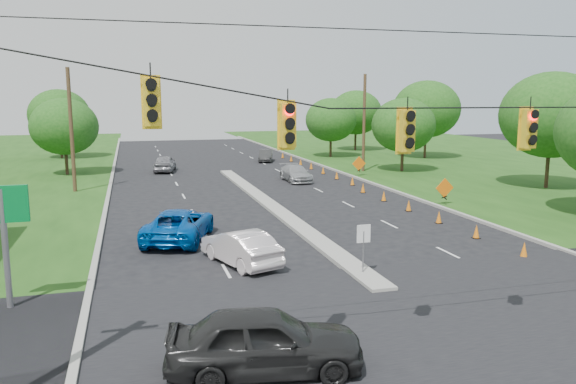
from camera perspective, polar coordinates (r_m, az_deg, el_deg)
name	(u,v)px	position (r m, az deg, el deg)	size (l,w,h in m)	color
ground	(446,339)	(17.24, 15.74, -14.22)	(160.00, 160.00, 0.00)	black
cross_street	(446,339)	(17.24, 15.74, -14.22)	(160.00, 14.00, 0.02)	black
curb_left	(109,191)	(43.92, -17.68, 0.13)	(0.25, 110.00, 0.16)	gray
curb_right	(360,180)	(47.67, 7.35, 1.21)	(0.25, 110.00, 0.16)	gray
median	(270,206)	(36.05, -1.87, -1.40)	(1.00, 34.00, 0.18)	gray
median_sign	(363,240)	(21.81, 7.68, -4.82)	(0.55, 0.06, 2.05)	gray
signal_span	(474,172)	(15.08, 18.40, 1.92)	(25.60, 0.32, 9.00)	#422D1C
utility_pole_far_left	(71,131)	(43.61, -21.15, 5.83)	(0.28, 0.28, 9.00)	#422D1C
utility_pole_far_right	(364,123)	(52.77, 7.73, 6.92)	(0.28, 0.28, 9.00)	#422D1C
cone_1	(524,250)	(26.46, 22.86, -5.42)	(0.32, 0.32, 0.70)	orange
cone_2	(476,231)	(29.18, 18.59, -3.82)	(0.32, 0.32, 0.70)	orange
cone_3	(439,217)	(32.05, 15.08, -2.48)	(0.32, 0.32, 0.70)	orange
cone_4	(409,206)	(35.04, 12.16, -1.35)	(0.32, 0.32, 0.70)	orange
cone_5	(384,196)	(38.11, 9.71, -0.40)	(0.32, 0.32, 0.70)	orange
cone_6	(363,188)	(41.25, 7.63, 0.41)	(0.32, 0.32, 0.70)	orange
cone_7	(352,181)	(44.67, 6.56, 1.13)	(0.32, 0.32, 0.70)	orange
cone_8	(337,175)	(47.89, 4.98, 1.72)	(0.32, 0.32, 0.70)	orange
cone_9	(323,170)	(51.15, 3.59, 2.23)	(0.32, 0.32, 0.70)	orange
cone_10	(311,166)	(54.44, 2.37, 2.69)	(0.32, 0.32, 0.70)	orange
cone_11	(301,162)	(57.75, 1.29, 3.09)	(0.32, 0.32, 0.70)	orange
cone_12	(291,158)	(61.09, 0.33, 3.44)	(0.32, 0.32, 0.70)	orange
cone_13	(283,155)	(64.44, -0.54, 3.76)	(0.32, 0.32, 0.70)	orange
work_sign_1	(445,189)	(37.26, 15.62, 0.31)	(1.27, 0.58, 1.37)	black
work_sign_2	(359,164)	(49.62, 7.22, 2.82)	(1.27, 0.58, 1.37)	black
tree_5	(64,127)	(53.70, -21.78, 6.20)	(5.88, 5.88, 6.86)	black
tree_6	(59,115)	(68.80, -22.23, 7.27)	(6.72, 6.72, 7.84)	black
tree_8	(551,115)	(46.70, 25.19, 7.10)	(7.56, 7.56, 8.82)	black
tree_9	(403,125)	(53.37, 11.63, 6.66)	(5.88, 5.88, 6.86)	black
tree_10	(427,109)	(65.93, 13.89, 8.17)	(7.56, 7.56, 8.82)	black
tree_11	(356,113)	(74.08, 6.91, 8.02)	(6.72, 6.72, 7.84)	black
tree_12	(331,120)	(65.40, 4.38, 7.32)	(5.88, 5.88, 6.86)	black
black_sedan	(265,341)	(14.53, -2.38, -14.87)	(1.99, 4.94, 1.68)	black
white_sedan	(240,247)	(23.44, -4.86, -5.61)	(1.54, 4.41, 1.45)	silver
blue_pickup	(179,225)	(27.71, -11.00, -3.27)	(2.60, 5.63, 1.57)	#0151B0
silver_car_far	(296,173)	(46.51, 0.80, 1.92)	(1.87, 4.61, 1.34)	#959597
silver_car_oncoming	(165,163)	(53.87, -12.40, 2.85)	(1.82, 4.51, 1.54)	gray
dark_car_receding	(266,156)	(61.11, -2.29, 3.72)	(1.37, 3.92, 1.29)	#2D2D2D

